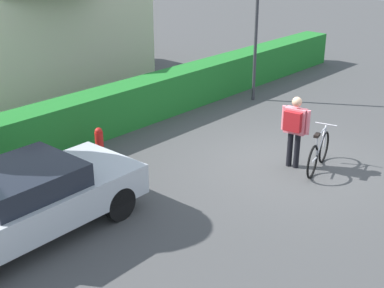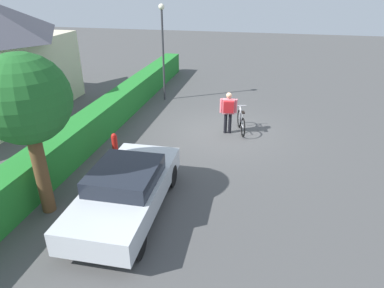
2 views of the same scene
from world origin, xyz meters
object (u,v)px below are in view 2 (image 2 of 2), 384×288
at_px(street_lamp, 163,41).
at_px(person_rider, 228,109).
at_px(bicycle, 241,122).
at_px(tree_kerbside, 25,101).
at_px(parked_car_near, 126,189).
at_px(fire_hydrant, 115,144).

bearing_deg(street_lamp, person_rider, -134.23).
relative_size(bicycle, person_rider, 0.99).
bearing_deg(street_lamp, tree_kerbside, 177.86).
height_order(parked_car_near, street_lamp, street_lamp).
bearing_deg(fire_hydrant, bicycle, -54.59).
bearing_deg(street_lamp, fire_hydrant, -179.55).
height_order(parked_car_near, fire_hydrant, parked_car_near).
bearing_deg(parked_car_near, street_lamp, 10.65).
xyz_separation_m(street_lamp, fire_hydrant, (-6.30, -0.05, -2.54)).
bearing_deg(bicycle, fire_hydrant, 125.41).
height_order(bicycle, person_rider, person_rider).
distance_m(person_rider, street_lamp, 5.52).
distance_m(parked_car_near, bicycle, 6.48).
height_order(person_rider, tree_kerbside, tree_kerbside).
bearing_deg(tree_kerbside, bicycle, -35.78).
bearing_deg(fire_hydrant, street_lamp, 0.45).
xyz_separation_m(person_rider, street_lamp, (3.61, 3.71, 1.92)).
height_order(parked_car_near, tree_kerbside, tree_kerbside).
relative_size(parked_car_near, person_rider, 2.60).
relative_size(parked_car_near, tree_kerbside, 1.05).
bearing_deg(parked_car_near, tree_kerbside, 99.94).
distance_m(street_lamp, tree_kerbside, 9.70).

